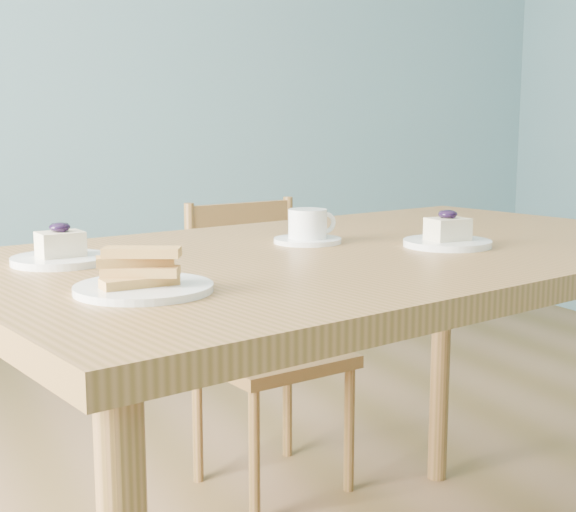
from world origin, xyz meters
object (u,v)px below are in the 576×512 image
(cheesecake_plate_near, at_px, (447,237))
(dining_table, at_px, (354,287))
(biscotti_plate, at_px, (143,279))
(coffee_cup, at_px, (308,229))
(dining_chair, at_px, (265,343))
(cheesecake_plate_far, at_px, (61,253))

(cheesecake_plate_near, bearing_deg, dining_table, 156.00)
(biscotti_plate, bearing_deg, coffee_cup, 37.58)
(dining_table, relative_size, coffee_cup, 12.19)
(dining_table, distance_m, dining_chair, 0.79)
(dining_table, relative_size, dining_chair, 2.01)
(dining_table, distance_m, cheesecake_plate_near, 0.21)
(coffee_cup, height_order, biscotti_plate, coffee_cup)
(dining_chair, bearing_deg, cheesecake_plate_far, -145.48)
(biscotti_plate, bearing_deg, cheesecake_plate_near, 14.58)
(dining_chair, distance_m, biscotti_plate, 1.21)
(dining_table, bearing_deg, cheesecake_plate_far, 161.90)
(dining_chair, height_order, biscotti_plate, biscotti_plate)
(dining_chair, distance_m, cheesecake_plate_near, 0.89)
(coffee_cup, distance_m, biscotti_plate, 0.54)
(dining_chair, relative_size, biscotti_plate, 4.17)
(dining_table, xyz_separation_m, cheesecake_plate_far, (-0.56, 0.05, 0.10))
(dining_chair, height_order, cheesecake_plate_far, cheesecake_plate_far)
(dining_table, height_order, cheesecake_plate_near, cheesecake_plate_near)
(cheesecake_plate_near, height_order, biscotti_plate, cheesecake_plate_near)
(cheesecake_plate_far, xyz_separation_m, biscotti_plate, (0.06, -0.30, 0.00))
(coffee_cup, bearing_deg, dining_table, -50.96)
(dining_chair, relative_size, cheesecake_plate_near, 4.83)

